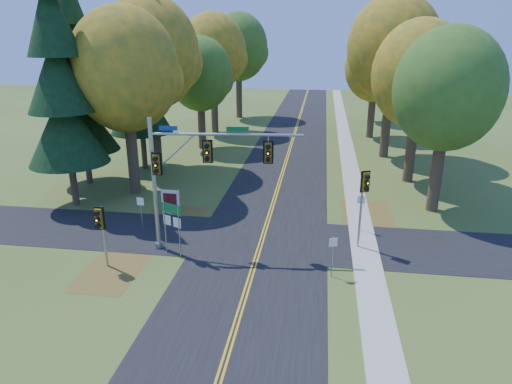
# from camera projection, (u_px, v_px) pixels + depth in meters

# --- Properties ---
(ground) EXTENTS (160.00, 160.00, 0.00)m
(ground) POSITION_uv_depth(u_px,v_px,m) (258.00, 254.00, 26.46)
(ground) COLOR #3B551E
(ground) RESTS_ON ground
(road_main) EXTENTS (8.00, 160.00, 0.02)m
(road_main) POSITION_uv_depth(u_px,v_px,m) (258.00, 254.00, 26.45)
(road_main) COLOR black
(road_main) RESTS_ON ground
(road_cross) EXTENTS (60.00, 6.00, 0.02)m
(road_cross) POSITION_uv_depth(u_px,v_px,m) (262.00, 239.00, 28.32)
(road_cross) COLOR black
(road_cross) RESTS_ON ground
(centerline_left) EXTENTS (0.10, 160.00, 0.01)m
(centerline_left) POSITION_uv_depth(u_px,v_px,m) (256.00, 254.00, 26.46)
(centerline_left) COLOR gold
(centerline_left) RESTS_ON road_main
(centerline_right) EXTENTS (0.10, 160.00, 0.01)m
(centerline_right) POSITION_uv_depth(u_px,v_px,m) (259.00, 254.00, 26.44)
(centerline_right) COLOR gold
(centerline_right) RESTS_ON road_main
(sidewalk_east) EXTENTS (1.60, 160.00, 0.06)m
(sidewalk_east) POSITION_uv_depth(u_px,v_px,m) (367.00, 261.00, 25.61)
(sidewalk_east) COLOR #9E998E
(sidewalk_east) RESTS_ON ground
(leaf_patch_w_near) EXTENTS (4.00, 6.00, 0.00)m
(leaf_patch_w_near) POSITION_uv_depth(u_px,v_px,m) (172.00, 221.00, 31.07)
(leaf_patch_w_near) COLOR brown
(leaf_patch_w_near) RESTS_ON ground
(leaf_patch_e) EXTENTS (3.50, 8.00, 0.00)m
(leaf_patch_e) POSITION_uv_depth(u_px,v_px,m) (368.00, 221.00, 31.14)
(leaf_patch_e) COLOR brown
(leaf_patch_e) RESTS_ON ground
(leaf_patch_w_far) EXTENTS (3.00, 5.00, 0.00)m
(leaf_patch_w_far) POSITION_uv_depth(u_px,v_px,m) (113.00, 270.00, 24.67)
(leaf_patch_w_far) COLOR brown
(leaf_patch_w_far) RESTS_ON ground
(tree_w_a) EXTENTS (8.00, 8.00, 14.15)m
(tree_w_a) POSITION_uv_depth(u_px,v_px,m) (126.00, 71.00, 33.56)
(tree_w_a) COLOR #38281C
(tree_w_a) RESTS_ON ground
(tree_e_a) EXTENTS (7.20, 7.20, 12.73)m
(tree_e_a) POSITION_uv_depth(u_px,v_px,m) (449.00, 90.00, 30.25)
(tree_e_a) COLOR #38281C
(tree_e_a) RESTS_ON ground
(tree_w_b) EXTENTS (8.60, 8.60, 15.38)m
(tree_w_b) POSITION_uv_depth(u_px,v_px,m) (151.00, 54.00, 39.79)
(tree_w_b) COLOR #38281C
(tree_w_b) RESTS_ON ground
(tree_e_b) EXTENTS (7.60, 7.60, 13.33)m
(tree_e_b) POSITION_uv_depth(u_px,v_px,m) (420.00, 75.00, 36.56)
(tree_e_b) COLOR #38281C
(tree_e_b) RESTS_ON ground
(tree_w_c) EXTENTS (6.80, 6.80, 11.91)m
(tree_w_c) POSITION_uv_depth(u_px,v_px,m) (201.00, 74.00, 47.94)
(tree_w_c) COLOR #38281C
(tree_w_c) RESTS_ON ground
(tree_e_c) EXTENTS (8.80, 8.80, 15.79)m
(tree_e_c) POSITION_uv_depth(u_px,v_px,m) (394.00, 49.00, 43.69)
(tree_e_c) COLOR #38281C
(tree_e_c) RESTS_ON ground
(tree_w_d) EXTENTS (8.20, 8.20, 14.56)m
(tree_w_d) POSITION_uv_depth(u_px,v_px,m) (214.00, 53.00, 55.54)
(tree_w_d) COLOR #38281C
(tree_w_d) RESTS_ON ground
(tree_e_d) EXTENTS (7.00, 7.00, 12.32)m
(tree_e_d) POSITION_uv_depth(u_px,v_px,m) (376.00, 68.00, 53.15)
(tree_e_d) COLOR #38281C
(tree_e_d) RESTS_ON ground
(tree_w_e) EXTENTS (8.40, 8.40, 14.97)m
(tree_w_e) POSITION_uv_depth(u_px,v_px,m) (239.00, 47.00, 65.46)
(tree_w_e) COLOR #38281C
(tree_w_e) RESTS_ON ground
(tree_e_e) EXTENTS (7.80, 7.80, 13.74)m
(tree_e_e) POSITION_uv_depth(u_px,v_px,m) (377.00, 55.00, 62.66)
(tree_e_e) COLOR #38281C
(tree_e_e) RESTS_ON ground
(pine_a) EXTENTS (5.60, 5.60, 19.48)m
(pine_a) POSITION_uv_depth(u_px,v_px,m) (59.00, 79.00, 30.96)
(pine_a) COLOR #38281C
(pine_a) RESTS_ON ground
(pine_b) EXTENTS (5.60, 5.60, 17.31)m
(pine_b) POSITION_uv_depth(u_px,v_px,m) (78.00, 85.00, 36.17)
(pine_b) COLOR #38281C
(pine_b) RESTS_ON ground
(pine_c) EXTENTS (5.60, 5.60, 20.56)m
(pine_c) POSITION_uv_depth(u_px,v_px,m) (137.00, 62.00, 39.92)
(pine_c) COLOR #38281C
(pine_c) RESTS_ON ground
(traffic_mast) EXTENTS (8.58, 1.35, 7.81)m
(traffic_mast) POSITION_uv_depth(u_px,v_px,m) (190.00, 168.00, 25.46)
(traffic_mast) COLOR #979B9F
(traffic_mast) RESTS_ON ground
(east_signal_pole) EXTENTS (0.53, 0.64, 4.85)m
(east_signal_pole) POSITION_uv_depth(u_px,v_px,m) (364.00, 190.00, 25.89)
(east_signal_pole) COLOR #96989E
(east_signal_pole) RESTS_ON ground
(ped_signal_pole) EXTENTS (0.57, 0.66, 3.59)m
(ped_signal_pole) POSITION_uv_depth(u_px,v_px,m) (100.00, 223.00, 24.05)
(ped_signal_pole) COLOR #94979C
(ped_signal_pole) RESTS_ON ground
(route_sign_cluster) EXTENTS (1.38, 0.66, 3.22)m
(route_sign_cluster) POSITION_uv_depth(u_px,v_px,m) (172.00, 218.00, 25.66)
(route_sign_cluster) COLOR gray
(route_sign_cluster) RESTS_ON ground
(info_kiosk) EXTENTS (1.27, 0.22, 1.76)m
(info_kiosk) POSITION_uv_depth(u_px,v_px,m) (171.00, 202.00, 32.03)
(info_kiosk) COLOR white
(info_kiosk) RESTS_ON ground
(reg_sign_e_north) EXTENTS (0.48, 0.08, 2.50)m
(reg_sign_e_north) POSITION_uv_depth(u_px,v_px,m) (361.00, 206.00, 28.98)
(reg_sign_e_north) COLOR gray
(reg_sign_e_north) RESTS_ON ground
(reg_sign_e_south) EXTENTS (0.43, 0.17, 2.30)m
(reg_sign_e_south) POSITION_uv_depth(u_px,v_px,m) (333.00, 250.00, 23.53)
(reg_sign_e_south) COLOR gray
(reg_sign_e_south) RESTS_ON ground
(reg_sign_w) EXTENTS (0.47, 0.10, 2.45)m
(reg_sign_w) POSITION_uv_depth(u_px,v_px,m) (141.00, 208.00, 28.80)
(reg_sign_w) COLOR gray
(reg_sign_w) RESTS_ON ground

